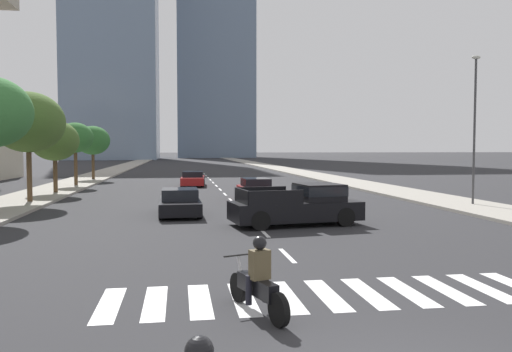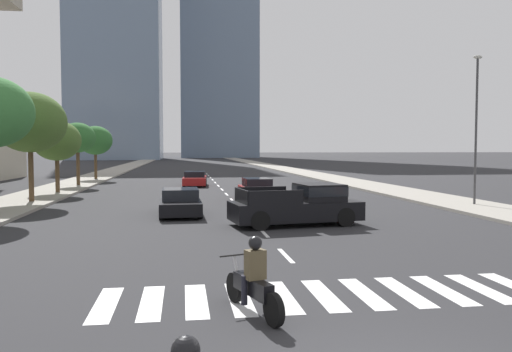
# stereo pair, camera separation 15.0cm
# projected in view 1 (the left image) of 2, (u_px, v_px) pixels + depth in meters

# --- Properties ---
(sidewalk_east) EXTENTS (4.00, 260.00, 0.15)m
(sidewalk_east) POSITION_uv_depth(u_px,v_px,m) (384.00, 189.00, 37.88)
(sidewalk_east) COLOR gray
(sidewalk_east) RESTS_ON ground
(sidewalk_west) EXTENTS (4.00, 260.00, 0.15)m
(sidewalk_west) POSITION_uv_depth(u_px,v_px,m) (44.00, 193.00, 34.18)
(sidewalk_west) COLOR gray
(sidewalk_west) RESTS_ON ground
(crosswalk_near) EXTENTS (9.45, 2.38, 0.01)m
(crosswalk_near) POSITION_uv_depth(u_px,v_px,m) (327.00, 295.00, 10.72)
(crosswalk_near) COLOR silver
(crosswalk_near) RESTS_ON ground
(lane_divider_center) EXTENTS (0.14, 50.00, 0.01)m
(lane_divider_center) POSITION_uv_depth(u_px,v_px,m) (220.00, 189.00, 38.36)
(lane_divider_center) COLOR silver
(lane_divider_center) RESTS_ON ground
(motorcycle_trailing) EXTENTS (1.00, 2.14, 1.49)m
(motorcycle_trailing) POSITION_uv_depth(u_px,v_px,m) (258.00, 283.00, 9.48)
(motorcycle_trailing) COLOR black
(motorcycle_trailing) RESTS_ON ground
(pickup_truck) EXTENTS (5.47, 2.78, 1.67)m
(pickup_truck) POSITION_uv_depth(u_px,v_px,m) (301.00, 205.00, 20.57)
(pickup_truck) COLOR black
(pickup_truck) RESTS_ON ground
(sedan_red_0) EXTENTS (2.12, 4.38, 1.23)m
(sedan_red_0) POSITION_uv_depth(u_px,v_px,m) (193.00, 179.00, 41.84)
(sedan_red_0) COLOR maroon
(sedan_red_0) RESTS_ON ground
(sedan_red_1) EXTENTS (1.89, 4.77, 1.34)m
(sedan_red_1) POSITION_uv_depth(u_px,v_px,m) (256.00, 190.00, 30.18)
(sedan_red_1) COLOR maroon
(sedan_red_1) RESTS_ON ground
(sedan_black_2) EXTENTS (1.97, 4.52, 1.25)m
(sedan_black_2) POSITION_uv_depth(u_px,v_px,m) (180.00, 203.00, 23.61)
(sedan_black_2) COLOR black
(sedan_black_2) RESTS_ON ground
(street_lamp_east) EXTENTS (0.50, 0.24, 7.89)m
(street_lamp_east) POSITION_uv_depth(u_px,v_px,m) (475.00, 119.00, 26.78)
(street_lamp_east) COLOR #3F3F42
(street_lamp_east) RESTS_ON sidewalk_east
(street_tree_second) EXTENTS (3.98, 3.98, 6.14)m
(street_tree_second) POSITION_uv_depth(u_px,v_px,m) (28.00, 122.00, 28.04)
(street_tree_second) COLOR #4C3823
(street_tree_second) RESTS_ON sidewalk_west
(street_tree_third) EXTENTS (3.21, 3.21, 4.88)m
(street_tree_third) POSITION_uv_depth(u_px,v_px,m) (55.00, 141.00, 34.00)
(street_tree_third) COLOR #4C3823
(street_tree_third) RESTS_ON sidewalk_west
(street_tree_fourth) EXTENTS (2.86, 2.86, 5.08)m
(street_tree_fourth) POSITION_uv_depth(u_px,v_px,m) (75.00, 138.00, 40.78)
(street_tree_fourth) COLOR #4C3823
(street_tree_fourth) RESTS_ON sidewalk_west
(street_tree_fifth) EXTENTS (3.29, 3.29, 5.17)m
(street_tree_fifth) POSITION_uv_depth(u_px,v_px,m) (93.00, 140.00, 49.08)
(street_tree_fifth) COLOR #4C3823
(street_tree_fifth) RESTS_ON sidewalk_west
(office_tower_left_skyline) EXTENTS (25.31, 26.44, 83.09)m
(office_tower_left_skyline) POSITION_uv_depth(u_px,v_px,m) (113.00, 18.00, 145.78)
(office_tower_left_skyline) COLOR slate
(office_tower_left_skyline) RESTS_ON ground
(office_tower_center_skyline) EXTENTS (26.37, 25.60, 109.08)m
(office_tower_center_skyline) POSITION_uv_depth(u_px,v_px,m) (214.00, 5.00, 178.16)
(office_tower_center_skyline) COLOR slate
(office_tower_center_skyline) RESTS_ON ground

